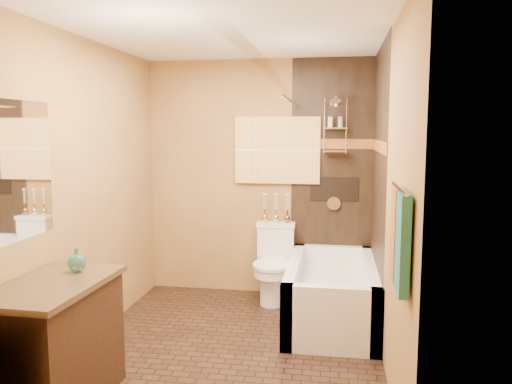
% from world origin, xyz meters
% --- Properties ---
extents(floor, '(3.00, 3.00, 0.00)m').
position_xyz_m(floor, '(0.00, 0.00, 0.00)').
color(floor, black).
rests_on(floor, ground).
extents(wall_left, '(0.02, 3.00, 2.50)m').
position_xyz_m(wall_left, '(-1.20, 0.00, 1.25)').
color(wall_left, '#A78240').
rests_on(wall_left, floor).
extents(wall_right, '(0.02, 3.00, 2.50)m').
position_xyz_m(wall_right, '(1.20, 0.00, 1.25)').
color(wall_right, '#A78240').
rests_on(wall_right, floor).
extents(wall_back, '(2.40, 0.02, 2.50)m').
position_xyz_m(wall_back, '(0.00, 1.50, 1.25)').
color(wall_back, '#A78240').
rests_on(wall_back, floor).
extents(wall_front, '(2.40, 0.02, 2.50)m').
position_xyz_m(wall_front, '(0.00, -1.50, 1.25)').
color(wall_front, '#A78240').
rests_on(wall_front, floor).
extents(ceiling, '(3.00, 3.00, 0.00)m').
position_xyz_m(ceiling, '(0.00, 0.00, 2.50)').
color(ceiling, silver).
rests_on(ceiling, wall_back).
extents(alcove_tile_back, '(0.85, 0.01, 2.50)m').
position_xyz_m(alcove_tile_back, '(0.78, 1.49, 1.25)').
color(alcove_tile_back, black).
rests_on(alcove_tile_back, wall_back).
extents(alcove_tile_right, '(0.01, 1.50, 2.50)m').
position_xyz_m(alcove_tile_right, '(1.19, 0.75, 1.25)').
color(alcove_tile_right, black).
rests_on(alcove_tile_right, wall_right).
extents(mosaic_band_back, '(0.85, 0.01, 0.10)m').
position_xyz_m(mosaic_band_back, '(0.78, 1.48, 1.62)').
color(mosaic_band_back, brown).
rests_on(mosaic_band_back, alcove_tile_back).
extents(mosaic_band_right, '(0.01, 1.50, 0.10)m').
position_xyz_m(mosaic_band_right, '(1.18, 0.75, 1.62)').
color(mosaic_band_right, brown).
rests_on(mosaic_band_right, alcove_tile_right).
extents(alcove_niche, '(0.50, 0.01, 0.25)m').
position_xyz_m(alcove_niche, '(0.80, 1.48, 1.15)').
color(alcove_niche, black).
rests_on(alcove_niche, alcove_tile_back).
extents(shower_fixtures, '(0.24, 0.33, 1.16)m').
position_xyz_m(shower_fixtures, '(0.80, 1.38, 1.67)').
color(shower_fixtures, silver).
rests_on(shower_fixtures, floor).
extents(curtain_rod, '(0.03, 1.55, 0.03)m').
position_xyz_m(curtain_rod, '(0.40, 0.75, 2.02)').
color(curtain_rod, silver).
rests_on(curtain_rod, wall_back).
extents(towel_bar, '(0.02, 0.55, 0.02)m').
position_xyz_m(towel_bar, '(1.15, -1.05, 1.45)').
color(towel_bar, silver).
rests_on(towel_bar, wall_right).
extents(towel_teal, '(0.05, 0.22, 0.52)m').
position_xyz_m(towel_teal, '(1.16, -1.18, 1.18)').
color(towel_teal, '#217064').
rests_on(towel_teal, towel_bar).
extents(towel_rust, '(0.05, 0.22, 0.52)m').
position_xyz_m(towel_rust, '(1.16, -0.92, 1.18)').
color(towel_rust, '#905C1A').
rests_on(towel_rust, towel_bar).
extents(sunset_painting, '(0.90, 0.04, 0.70)m').
position_xyz_m(sunset_painting, '(0.20, 1.48, 1.55)').
color(sunset_painting, gold).
rests_on(sunset_painting, wall_back).
extents(vanity_mirror, '(0.01, 1.00, 0.90)m').
position_xyz_m(vanity_mirror, '(-1.19, -1.00, 1.50)').
color(vanity_mirror, white).
rests_on(vanity_mirror, wall_left).
extents(bathtub, '(0.80, 1.50, 0.55)m').
position_xyz_m(bathtub, '(0.80, 0.75, 0.22)').
color(bathtub, white).
rests_on(bathtub, floor).
extents(toilet, '(0.41, 0.60, 0.79)m').
position_xyz_m(toilet, '(0.20, 1.21, 0.40)').
color(toilet, white).
rests_on(toilet, floor).
extents(vanity, '(0.59, 0.94, 0.82)m').
position_xyz_m(vanity, '(-0.92, -1.00, 0.41)').
color(vanity, black).
rests_on(vanity, floor).
extents(teal_bottle, '(0.16, 0.16, 0.19)m').
position_xyz_m(teal_bottle, '(-0.87, -0.76, 0.90)').
color(teal_bottle, '#22665C').
rests_on(teal_bottle, vanity).
extents(bud_vases, '(0.30, 0.06, 0.30)m').
position_xyz_m(bud_vases, '(0.20, 1.39, 0.95)').
color(bud_vases, gold).
rests_on(bud_vases, toilet).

